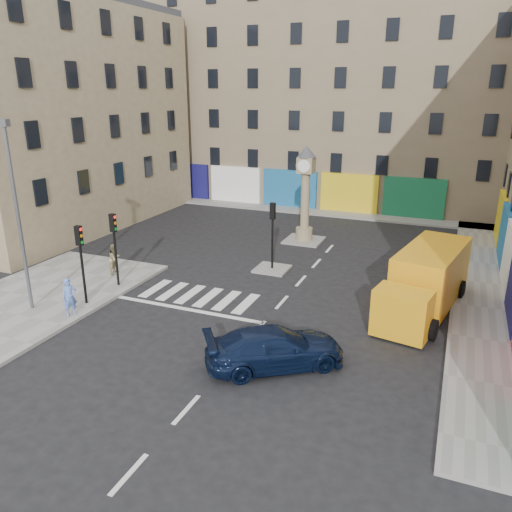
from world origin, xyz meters
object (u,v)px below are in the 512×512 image
Objects in this scene: traffic_light_left_far at (114,238)px; traffic_light_island at (273,225)px; navy_sedan at (275,348)px; pedestrian_blue at (70,297)px; lamp_post at (17,208)px; yellow_van at (426,281)px; traffic_light_left_near at (81,252)px; clock_pillar at (305,188)px; pedestrian_tan at (115,259)px.

traffic_light_island is (6.30, 5.40, -0.03)m from traffic_light_left_far.
pedestrian_blue reaches higher than navy_sedan.
lamp_post is 18.20m from yellow_van.
traffic_light_left_near is 0.45× the size of lamp_post.
yellow_van is (16.44, 7.01, -3.43)m from lamp_post.
clock_pillar is 3.76× the size of pedestrian_tan.
navy_sedan is (9.96, -4.06, -1.89)m from traffic_light_left_far.
traffic_light_left_far is at bearing -118.94° from clock_pillar.
clock_pillar reaches higher than pedestrian_tan.
traffic_light_island is at bearing -68.23° from pedestrian_tan.
clock_pillar is (6.30, 13.80, 0.93)m from traffic_light_left_near.
pedestrian_blue is 5.32m from pedestrian_tan.
lamp_post reaches higher than traffic_light_left_far.
yellow_van is 15.85m from pedestrian_tan.
traffic_light_island reaches higher than navy_sedan.
clock_pillar reaches higher than navy_sedan.
lamp_post is (-8.20, -9.20, 2.20)m from traffic_light_island.
navy_sedan is (9.96, -1.66, -1.89)m from traffic_light_left_near.
yellow_van is at bearing -68.18° from navy_sedan.
traffic_light_island reaches higher than yellow_van.
traffic_light_left_near reaches higher than traffic_light_island.
traffic_light_island is 2.18× the size of pedestrian_blue.
traffic_light_left_far is at bearing 35.54° from pedestrian_blue.
traffic_light_left_near is 3.21m from lamp_post.
traffic_light_left_far is 1.00× the size of traffic_light_island.
traffic_light_island is 11.03m from pedestrian_blue.
lamp_post is at bearing 123.08° from pedestrian_blue.
navy_sedan is at bearing -61.12° from pedestrian_blue.
lamp_post reaches higher than clock_pillar.
yellow_van reaches higher than pedestrian_tan.
clock_pillar is at bearing 146.13° from yellow_van.
traffic_light_island is 12.52m from lamp_post.
lamp_post reaches higher than traffic_light_island.
navy_sedan is 8.62m from yellow_van.
pedestrian_blue is at bearing 51.97° from navy_sedan.
traffic_light_island is 8.61m from yellow_van.
clock_pillar is 1.21× the size of navy_sedan.
yellow_van is at bearing -14.89° from traffic_light_island.
lamp_post is at bearing -116.57° from traffic_light_left_far.
traffic_light_left_near is 15.63m from yellow_van.
pedestrian_blue is at bearing -123.35° from traffic_light_island.
traffic_light_left_near is at bearing 36.38° from lamp_post.
clock_pillar is 16.13m from navy_sedan.
lamp_post is 12.54m from navy_sedan.
pedestrian_tan is at bearing 107.68° from traffic_light_left_near.
navy_sedan is at bearing -22.19° from traffic_light_left_far.
lamp_post reaches higher than navy_sedan.
traffic_light_left_far reaches higher than pedestrian_blue.
clock_pillar is 16.46m from pedestrian_blue.
pedestrian_tan is (0.70, 5.18, -3.83)m from lamp_post.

